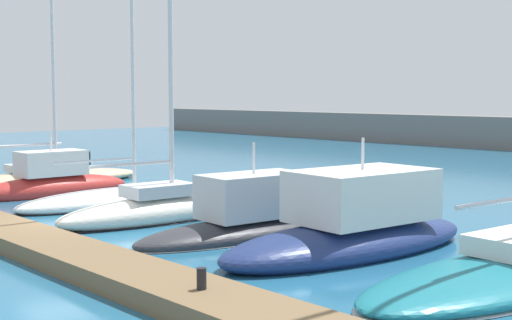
% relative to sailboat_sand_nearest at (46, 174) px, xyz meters
% --- Properties ---
extents(ground_plane, '(120.00, 120.00, 0.00)m').
position_rel_sailboat_sand_nearest_xyz_m(ground_plane, '(12.39, -5.43, -0.48)').
color(ground_plane, '#236084').
extents(dock_pier, '(32.87, 1.89, 0.47)m').
position_rel_sailboat_sand_nearest_xyz_m(dock_pier, '(12.39, -7.16, -0.24)').
color(dock_pier, brown).
rests_on(dock_pier, ground_plane).
extents(sailboat_sand_nearest, '(2.77, 10.09, 20.68)m').
position_rel_sailboat_sand_nearest_xyz_m(sailboat_sand_nearest, '(0.00, 0.00, 0.00)').
color(sailboat_sand_nearest, beige).
rests_on(sailboat_sand_nearest, ground_plane).
extents(motorboat_red_second, '(1.93, 6.97, 3.13)m').
position_rel_sailboat_sand_nearest_xyz_m(motorboat_red_second, '(3.96, -1.52, 0.05)').
color(motorboat_red_second, '#B72D28').
rests_on(motorboat_red_second, ground_plane).
extents(sailboat_white_third, '(2.76, 8.52, 12.69)m').
position_rel_sailboat_sand_nearest_xyz_m(sailboat_white_third, '(8.28, -0.99, -0.24)').
color(sailboat_white_third, white).
rests_on(sailboat_white_third, ground_plane).
extents(sailboat_ivory_fourth, '(2.34, 7.74, 15.33)m').
position_rel_sailboat_sand_nearest_xyz_m(sailboat_ivory_fourth, '(12.46, -1.81, 0.01)').
color(sailboat_ivory_fourth, silver).
rests_on(sailboat_ivory_fourth, ground_plane).
extents(motorboat_charcoal_fifth, '(2.98, 8.17, 3.23)m').
position_rel_sailboat_sand_nearest_xyz_m(motorboat_charcoal_fifth, '(16.56, -1.17, 0.01)').
color(motorboat_charcoal_fifth, '#2D2D33').
rests_on(motorboat_charcoal_fifth, ground_plane).
extents(motorboat_navy_sixth, '(3.52, 8.91, 3.51)m').
position_rel_sailboat_sand_nearest_xyz_m(motorboat_navy_sixth, '(20.28, -0.56, 0.25)').
color(motorboat_navy_sixth, navy).
rests_on(motorboat_navy_sixth, ground_plane).
extents(mooring_buoy_yellow, '(0.61, 0.61, 0.61)m').
position_rel_sailboat_sand_nearest_xyz_m(mooring_buoy_yellow, '(10.39, 12.79, -0.48)').
color(mooring_buoy_yellow, yellow).
rests_on(mooring_buoy_yellow, ground_plane).
extents(dock_bollard, '(0.20, 0.20, 0.44)m').
position_rel_sailboat_sand_nearest_xyz_m(dock_bollard, '(21.91, -7.16, 0.21)').
color(dock_bollard, black).
rests_on(dock_bollard, dock_pier).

